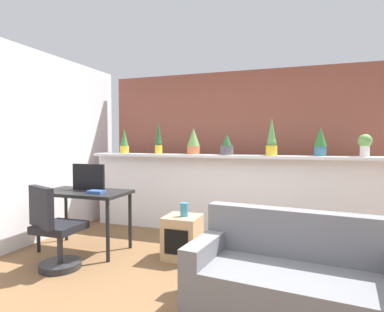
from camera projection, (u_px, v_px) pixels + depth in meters
The scene contains 19 objects.
ground_plane at pixel (183, 295), 2.88m from camera, with size 12.00×12.00×0.00m, color brown.
divider_wall at pixel (230, 196), 4.74m from camera, with size 4.42×0.16×1.13m, color silver.
plant_shelf at pixel (230, 156), 4.68m from camera, with size 4.42×0.37×0.04m, color silver.
brick_wall_behind at pixel (238, 148), 5.28m from camera, with size 4.42×0.10×2.50m, color brown.
side_wall_left at pixel (8, 147), 3.99m from camera, with size 0.12×4.40×2.60m, color silver.
potted_plant_0 at pixel (124, 142), 5.22m from camera, with size 0.14×0.14×0.39m.
potted_plant_1 at pixel (158, 139), 5.02m from camera, with size 0.11×0.11×0.53m.
potted_plant_2 at pixel (194, 141), 4.86m from camera, with size 0.19×0.19×0.39m.
potted_plant_3 at pixel (227, 146), 4.67m from camera, with size 0.19×0.19×0.31m.
potted_plant_4 at pixel (272, 140), 4.44m from camera, with size 0.15×0.15×0.52m.
potted_plant_5 at pixel (320, 141), 4.30m from camera, with size 0.17×0.17×0.39m.
potted_plant_6 at pixel (365, 144), 4.13m from camera, with size 0.17×0.17×0.29m.
desk at pixel (85, 198), 4.04m from camera, with size 1.10×0.60×0.75m.
tv_monitor at pixel (89, 177), 4.10m from camera, with size 0.46×0.04×0.33m, color black.
office_chair at pixel (55, 234), 3.42m from camera, with size 0.51×0.51×0.91m.
side_cube_shelf at pixel (182, 237), 3.77m from camera, with size 0.40×0.41×0.50m.
vase_on_shelf at pixel (184, 210), 3.75m from camera, with size 0.10×0.10×0.16m, color teal.
book_on_desk at pixel (96, 192), 3.85m from camera, with size 0.20×0.13×0.04m, color #2D4C8C.
couch at pixel (293, 283), 2.49m from camera, with size 1.64×0.94×0.80m.
Camera 1 is at (0.99, -2.64, 1.38)m, focal length 30.19 mm.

